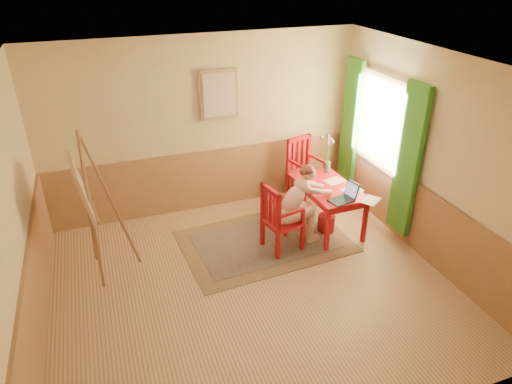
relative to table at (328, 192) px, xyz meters
name	(u,v)px	position (x,y,z in m)	size (l,w,h in m)	color
room	(252,190)	(-1.54, -0.94, 0.77)	(5.04, 4.54, 2.84)	tan
wainscot	(233,222)	(-1.54, -0.14, -0.13)	(5.00, 4.50, 1.00)	#A17146
window	(378,136)	(0.87, 0.16, 0.71)	(0.12, 2.01, 2.20)	white
wall_portrait	(219,95)	(-1.29, 1.27, 1.27)	(0.60, 0.05, 0.76)	tan
rug	(265,241)	(-1.03, -0.06, -0.62)	(2.50, 1.75, 0.02)	#8C7251
table	(328,192)	(0.00, 0.00, 0.00)	(0.77, 1.23, 0.72)	#B01117
chair_left	(280,219)	(-0.91, -0.29, -0.12)	(0.55, 0.53, 1.02)	#B01117
chair_back	(304,170)	(0.06, 0.96, -0.08)	(0.59, 0.61, 1.10)	#B01117
figure	(298,203)	(-0.62, -0.25, 0.05)	(0.94, 0.49, 1.23)	beige
laptop	(345,197)	(0.01, -0.45, 0.14)	(0.43, 0.32, 0.24)	#1E2338
papers	(340,189)	(0.12, -0.14, 0.09)	(1.01, 1.10, 0.00)	white
vase	(328,155)	(0.21, 0.48, 0.37)	(0.22, 0.31, 0.61)	#3F724C
wastebasket	(326,223)	(-0.05, -0.10, -0.49)	(0.26, 0.26, 0.28)	#B22224
easel	(86,194)	(-3.36, 0.02, 0.57)	(0.71, 0.90, 2.02)	brown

